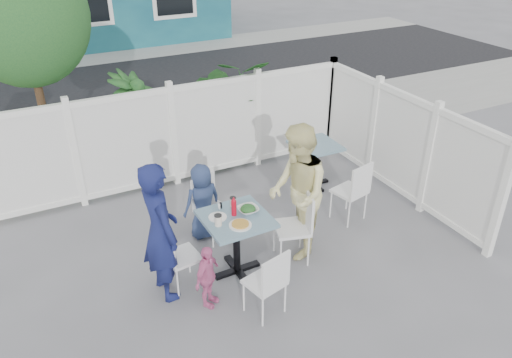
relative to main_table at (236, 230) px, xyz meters
name	(u,v)px	position (x,y,z in m)	size (l,w,h in m)	color
ground	(234,270)	(-0.02, 0.04, -0.61)	(80.00, 80.00, 0.00)	slate
near_sidewalk	(147,150)	(-0.02, 3.84, -0.61)	(24.00, 2.60, 0.01)	gray
street	(103,91)	(-0.02, 7.54, -0.61)	(24.00, 5.00, 0.01)	black
far_sidewalk	(80,59)	(-0.02, 10.64, -0.61)	(24.00, 1.60, 0.01)	gray
fence_back	(173,138)	(0.08, 2.44, 0.17)	(5.86, 0.08, 1.60)	white
fence_right	(399,146)	(2.98, 0.64, 0.17)	(0.08, 3.66, 1.60)	white
tree	(22,16)	(-1.62, 3.34, 1.98)	(1.80, 1.62, 3.59)	#382316
potted_shrub_a	(136,124)	(-0.31, 3.14, 0.22)	(0.94, 0.94, 1.68)	#1A4A22
potted_shrub_b	(225,106)	(1.21, 3.04, 0.30)	(1.65, 1.43, 1.83)	#1A4A22
main_table	(236,230)	(0.00, 0.00, 0.00)	(0.76, 0.76, 0.79)	teal
spare_table	(315,154)	(1.99, 1.39, -0.06)	(0.68, 0.68, 0.71)	teal
chair_left	(176,253)	(-0.72, 0.06, -0.12)	(0.41, 0.42, 0.84)	white
chair_right	(298,221)	(0.79, -0.09, -0.06)	(0.52, 0.53, 0.94)	white
chair_back	(209,203)	(0.01, 0.87, -0.11)	(0.50, 0.49, 0.87)	white
chair_near	(269,280)	(0.00, -0.82, -0.13)	(0.46, 0.45, 0.84)	white
chair_spare	(354,188)	(1.92, 0.29, -0.09)	(0.49, 0.48, 0.90)	white
man	(160,232)	(-0.88, 0.06, 0.22)	(0.61, 0.40, 1.66)	#141B4F
woman	(297,193)	(0.85, 0.05, 0.25)	(0.84, 0.65, 1.73)	#EDDC59
boy	(203,202)	(-0.07, 0.90, -0.09)	(0.51, 0.33, 1.05)	navy
toddler	(207,277)	(-0.52, -0.37, -0.23)	(0.45, 0.19, 0.77)	pink
plate_main	(240,225)	(-0.03, -0.18, 0.19)	(0.26, 0.26, 0.02)	white
plate_side	(218,217)	(-0.19, 0.09, 0.19)	(0.21, 0.21, 0.01)	white
salad_bowl	(248,210)	(0.17, 0.04, 0.21)	(0.24, 0.24, 0.06)	white
coffee_cup_a	(218,221)	(-0.24, -0.06, 0.24)	(0.08, 0.08, 0.12)	beige
coffee_cup_b	(233,202)	(0.07, 0.23, 0.23)	(0.07, 0.07, 0.11)	beige
ketchup_bottle	(234,208)	(0.00, 0.05, 0.28)	(0.06, 0.06, 0.19)	#B7081B
salt_shaker	(219,206)	(-0.10, 0.25, 0.21)	(0.03, 0.03, 0.07)	white
pepper_shaker	(221,205)	(-0.08, 0.26, 0.22)	(0.03, 0.03, 0.07)	black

